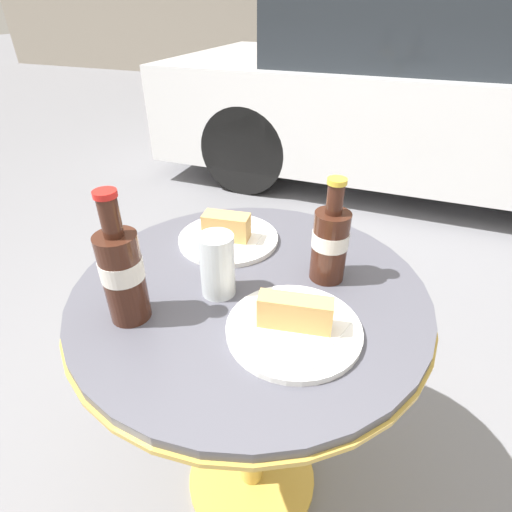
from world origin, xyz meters
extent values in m
plane|color=slate|center=(0.00, 0.00, 0.00)|extent=(30.00, 30.00, 0.00)
cylinder|color=gold|center=(0.00, 0.00, 0.01)|extent=(0.37, 0.37, 0.02)
cylinder|color=gold|center=(0.00, 0.00, 0.36)|extent=(0.07, 0.07, 0.69)
cylinder|color=gold|center=(0.00, 0.00, 0.70)|extent=(0.72, 0.72, 0.01)
cylinder|color=#4C4C56|center=(0.00, 0.00, 0.72)|extent=(0.71, 0.71, 0.02)
cylinder|color=#3D1E14|center=(-0.17, -0.16, 0.81)|extent=(0.07, 0.07, 0.17)
cylinder|color=silver|center=(-0.17, -0.16, 0.83)|extent=(0.07, 0.07, 0.04)
cylinder|color=#3D1E14|center=(-0.17, -0.16, 0.93)|extent=(0.03, 0.03, 0.07)
cylinder|color=red|center=(-0.17, -0.16, 0.97)|extent=(0.04, 0.04, 0.01)
cylinder|color=#3D1E14|center=(0.14, 0.09, 0.80)|extent=(0.07, 0.07, 0.15)
cylinder|color=silver|center=(0.14, 0.09, 0.82)|extent=(0.07, 0.07, 0.03)
cylinder|color=#3D1E14|center=(0.14, 0.09, 0.91)|extent=(0.03, 0.03, 0.06)
cylinder|color=gold|center=(0.14, 0.09, 0.94)|extent=(0.04, 0.04, 0.01)
cylinder|color=black|center=(-0.05, -0.04, 0.78)|extent=(0.06, 0.06, 0.10)
cylinder|color=silver|center=(-0.05, -0.04, 0.79)|extent=(0.07, 0.07, 0.13)
cylinder|color=white|center=(-0.11, 0.15, 0.74)|extent=(0.24, 0.24, 0.01)
cube|color=white|center=(-0.11, 0.15, 0.74)|extent=(0.16, 0.16, 0.00)
cube|color=tan|center=(-0.11, 0.14, 0.77)|extent=(0.11, 0.06, 0.06)
cylinder|color=white|center=(0.12, -0.09, 0.74)|extent=(0.24, 0.24, 0.01)
cube|color=white|center=(0.12, -0.09, 0.74)|extent=(0.19, 0.19, 0.00)
cube|color=tan|center=(0.12, -0.09, 0.77)|extent=(0.13, 0.06, 0.06)
cube|color=silver|center=(0.37, 2.78, 0.50)|extent=(3.86, 1.79, 0.66)
cube|color=#23282D|center=(0.18, 2.78, 1.10)|extent=(1.85, 1.57, 0.54)
cylinder|color=black|center=(-0.83, 3.57, 0.31)|extent=(0.62, 0.21, 0.62)
cylinder|color=black|center=(-0.83, 2.00, 0.31)|extent=(0.62, 0.21, 0.62)
camera|label=1|loc=(0.24, -0.60, 1.22)|focal=28.00mm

